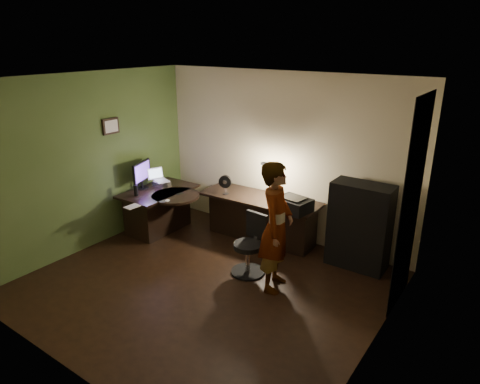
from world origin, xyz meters
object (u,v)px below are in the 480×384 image
Objects in this scene: cabinet at (360,226)px; person at (276,227)px; desk_right at (259,219)px; monitor at (142,179)px; desk_left at (160,210)px; office_chair at (248,245)px.

person is at bearing -120.69° from cabinet.
monitor reaches higher than desk_right.
desk_right is at bearing 22.61° from desk_left.
desk_right is at bearing 24.65° from person.
desk_right is at bearing 3.59° from monitor.
office_chair is (2.35, -0.23, -0.47)m from monitor.
person reaches higher than monitor.
monitor is 0.30× the size of person.
monitor is 2.40m from office_chair.
office_chair is (2.05, -0.32, 0.06)m from desk_left.
monitor is 0.61× the size of office_chair.
desk_left is at bearing -1.68° from monitor.
desk_right is 2.28× the size of office_chair.
person is (0.94, -1.09, 0.50)m from desk_right.
office_chair is at bearing -137.49° from cabinet.
office_chair is at bearing -9.40° from desk_left.
person reaches higher than desk_right.
office_chair is at bearing -24.24° from monitor.
cabinet is (3.23, 0.77, 0.26)m from desk_left.
office_chair is (-1.18, -1.10, -0.20)m from cabinet.
desk_left is 0.65× the size of desk_right.
monitor reaches higher than desk_left.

